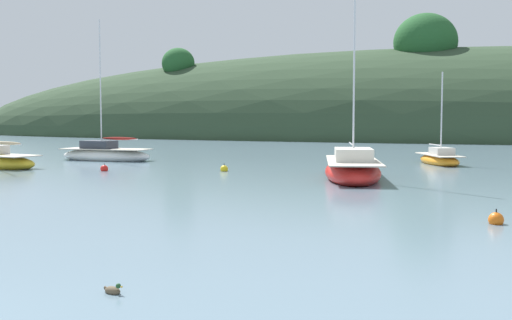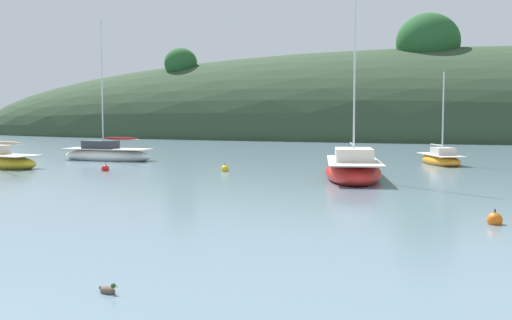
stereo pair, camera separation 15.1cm
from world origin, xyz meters
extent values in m
ellipsoid|color=#2D422B|center=(0.00, 83.57, 0.00)|extent=(150.00, 36.00, 24.78)
ellipsoid|color=#235628|center=(-32.35, 76.89, 10.84)|extent=(4.90, 4.46, 4.46)
ellipsoid|color=#235628|center=(2.60, 79.27, 12.78)|extent=(8.28, 7.53, 7.53)
ellipsoid|color=orange|center=(6.85, 36.15, 0.23)|extent=(3.66, 5.48, 0.83)
cube|color=beige|center=(6.85, 36.15, 0.60)|extent=(3.36, 5.04, 0.06)
cube|color=beige|center=(7.01, 35.76, 0.85)|extent=(1.71, 1.98, 0.49)
cylinder|color=silver|center=(6.95, 35.91, 3.26)|extent=(0.09, 0.09, 5.31)
cylinder|color=silver|center=(6.52, 36.91, 1.21)|extent=(0.92, 2.04, 0.07)
cylinder|color=silver|center=(-17.29, 24.22, 1.46)|extent=(2.74, 0.55, 0.07)
ellipsoid|color=tan|center=(-17.29, 24.22, 1.51)|extent=(2.66, 0.66, 0.20)
ellipsoid|color=red|center=(3.32, 24.90, 0.35)|extent=(4.51, 8.32, 1.27)
cube|color=beige|center=(3.32, 24.90, 0.92)|extent=(4.15, 7.66, 0.06)
cube|color=silver|center=(3.47, 24.28, 1.24)|extent=(2.30, 2.88, 0.64)
cylinder|color=silver|center=(3.41, 24.51, 5.66)|extent=(0.09, 0.09, 9.49)
cylinder|color=silver|center=(3.01, 26.13, 1.68)|extent=(0.87, 3.24, 0.07)
ellipsoid|color=white|center=(-15.36, 31.81, 0.30)|extent=(6.87, 2.34, 1.10)
cube|color=beige|center=(-15.36, 31.81, 0.80)|extent=(6.32, 2.15, 0.06)
cube|color=#333842|center=(-15.91, 31.80, 1.09)|extent=(2.20, 1.52, 0.58)
cylinder|color=silver|center=(-15.70, 31.81, 5.29)|extent=(0.09, 0.09, 8.99)
cylinder|color=silver|center=(-14.26, 31.81, 1.50)|extent=(2.88, 0.07, 0.07)
ellipsoid|color=maroon|center=(-14.26, 31.81, 1.55)|extent=(2.77, 0.20, 0.20)
sphere|color=yellow|center=(-4.30, 26.75, 0.12)|extent=(0.44, 0.44, 0.44)
cylinder|color=black|center=(-4.30, 26.75, 0.39)|extent=(0.04, 0.04, 0.10)
sphere|color=red|center=(-10.78, 24.64, 0.12)|extent=(0.44, 0.44, 0.44)
cylinder|color=black|center=(-10.78, 24.64, 0.39)|extent=(0.04, 0.04, 0.10)
sphere|color=orange|center=(9.59, 13.75, 0.12)|extent=(0.44, 0.44, 0.44)
cylinder|color=black|center=(9.59, 13.75, 0.39)|extent=(0.04, 0.04, 0.10)
ellipsoid|color=brown|center=(2.99, 4.02, 0.04)|extent=(0.37, 0.25, 0.16)
sphere|color=#1E4723|center=(3.13, 3.99, 0.16)|extent=(0.09, 0.09, 0.09)
cone|color=gold|center=(3.19, 3.97, 0.15)|extent=(0.05, 0.05, 0.04)
cone|color=brown|center=(2.84, 4.05, 0.08)|extent=(0.09, 0.09, 0.08)
camera|label=1|loc=(8.93, -5.16, 3.13)|focal=43.17mm
camera|label=2|loc=(9.08, -5.11, 3.13)|focal=43.17mm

